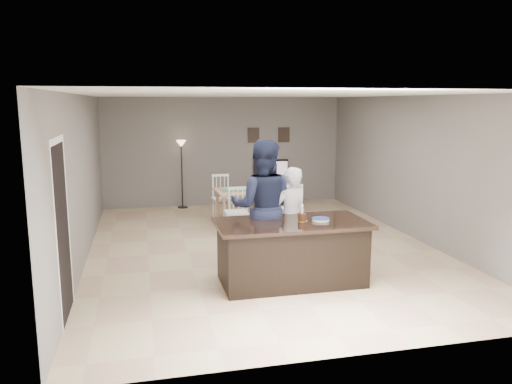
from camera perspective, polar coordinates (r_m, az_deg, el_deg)
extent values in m
plane|color=tan|center=(9.02, 0.65, -6.35)|extent=(8.00, 8.00, 0.00)
plane|color=slate|center=(12.63, -3.64, 4.64)|extent=(6.00, 0.00, 6.00)
plane|color=slate|center=(5.01, 11.59, -4.11)|extent=(6.00, 0.00, 6.00)
plane|color=slate|center=(8.54, -19.29, 1.42)|extent=(0.00, 8.00, 8.00)
plane|color=slate|center=(9.88, 17.85, 2.62)|extent=(0.00, 8.00, 8.00)
plane|color=white|center=(8.65, 0.69, 11.07)|extent=(8.00, 8.00, 0.00)
cube|color=black|center=(7.24, 4.05, -7.06)|extent=(2.00, 1.00, 0.85)
cube|color=black|center=(7.12, 4.10, -3.60)|extent=(2.15, 1.10, 0.05)
cube|color=brown|center=(12.80, 1.89, -0.01)|extent=(1.20, 0.40, 0.60)
imported|color=black|center=(12.78, 1.82, 2.53)|extent=(0.91, 0.12, 0.53)
plane|color=orange|center=(12.70, 1.91, 2.51)|extent=(0.78, 0.00, 0.78)
cube|color=black|center=(12.72, -0.29, 6.51)|extent=(0.30, 0.02, 0.38)
cube|color=black|center=(12.92, 3.20, 6.55)|extent=(0.30, 0.02, 0.38)
plane|color=black|center=(6.36, -21.20, -4.33)|extent=(0.00, 2.10, 2.10)
plane|color=white|center=(6.19, -21.81, 5.50)|extent=(0.00, 1.02, 1.02)
imported|color=silver|center=(7.69, 3.98, -3.10)|extent=(0.67, 0.54, 1.61)
imported|color=#171C33|center=(7.53, 0.74, -1.70)|extent=(1.17, 1.02, 2.03)
cylinder|color=gold|center=(7.15, 5.29, -3.32)|extent=(0.16, 0.16, 0.00)
cylinder|color=#3C2010|center=(7.14, 5.30, -2.89)|extent=(0.12, 0.12, 0.11)
cylinder|color=white|center=(7.12, 5.31, -2.00)|extent=(0.02, 0.02, 0.12)
sphere|color=#FFBF4C|center=(7.10, 5.32, -1.46)|extent=(0.02, 0.02, 0.02)
cylinder|color=white|center=(7.20, 7.40, -3.24)|extent=(0.25, 0.25, 0.01)
cylinder|color=white|center=(7.20, 7.40, -3.14)|extent=(0.25, 0.25, 0.01)
cylinder|color=white|center=(7.20, 7.41, -3.05)|extent=(0.25, 0.25, 0.01)
cylinder|color=#2D438C|center=(7.20, 7.41, -2.99)|extent=(0.26, 0.26, 0.00)
cube|color=tan|center=(10.49, -0.17, 0.16)|extent=(1.65, 0.97, 0.04)
cylinder|color=tan|center=(10.05, -3.66, -2.52)|extent=(0.06, 0.06, 0.72)
cylinder|color=tan|center=(11.12, 2.97, -1.27)|extent=(0.06, 0.06, 0.72)
cube|color=#407459|center=(10.49, -0.17, 0.30)|extent=(1.43, 0.40, 0.01)
cube|color=silver|center=(9.74, -2.28, -2.33)|extent=(0.44, 0.42, 0.04)
cylinder|color=silver|center=(9.61, -3.06, -3.98)|extent=(0.03, 0.03, 0.44)
cylinder|color=silver|center=(9.99, -1.51, -3.42)|extent=(0.03, 0.03, 0.44)
cube|color=silver|center=(9.47, -2.06, 0.43)|extent=(0.39, 0.04, 0.05)
cube|color=silver|center=(10.04, 3.94, -1.97)|extent=(0.44, 0.42, 0.04)
cylinder|color=silver|center=(9.89, 3.28, -3.57)|extent=(0.03, 0.03, 0.44)
cylinder|color=silver|center=(10.30, 4.54, -3.03)|extent=(0.03, 0.03, 0.44)
cube|color=silver|center=(9.77, 4.32, 0.71)|extent=(0.39, 0.04, 0.05)
cube|color=silver|center=(11.10, -3.89, -0.79)|extent=(0.44, 0.42, 0.04)
cylinder|color=silver|center=(11.34, -3.18, -1.78)|extent=(0.03, 0.03, 0.44)
cylinder|color=silver|center=(10.96, -4.59, -2.22)|extent=(0.03, 0.03, 0.44)
cube|color=silver|center=(11.19, -4.10, 1.92)|extent=(0.39, 0.04, 0.05)
cube|color=silver|center=(11.36, 1.64, -0.52)|extent=(0.44, 0.42, 0.04)
cylinder|color=silver|center=(11.61, 2.22, -1.49)|extent=(0.03, 0.03, 0.44)
cylinder|color=silver|center=(11.21, 1.02, -1.91)|extent=(0.03, 0.03, 0.44)
cube|color=silver|center=(11.45, 1.39, 2.14)|extent=(0.39, 0.04, 0.05)
cylinder|color=black|center=(12.49, -8.37, -1.71)|extent=(0.25, 0.25, 0.03)
cylinder|color=black|center=(12.36, -8.47, 1.79)|extent=(0.03, 0.03, 1.53)
cone|color=#FBCB8A|center=(12.27, -8.56, 5.49)|extent=(0.25, 0.25, 0.16)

